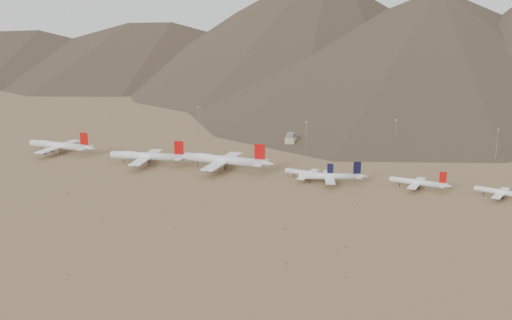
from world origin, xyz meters
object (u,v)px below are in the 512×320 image
at_px(widebody_west, 60,146).
at_px(narrowbody_a, 311,174).
at_px(widebody_centre, 148,156).
at_px(control_tower, 291,141).
at_px(widebody_east, 224,160).
at_px(narrowbody_b, 332,176).

relative_size(widebody_west, narrowbody_a, 1.57).
height_order(widebody_centre, control_tower, widebody_centre).
relative_size(widebody_centre, control_tower, 5.40).
height_order(widebody_east, control_tower, widebody_east).
bearing_deg(narrowbody_b, widebody_centre, 162.30).
xyz_separation_m(widebody_east, control_tower, (21.00, 87.70, -2.16)).
relative_size(widebody_centre, narrowbody_b, 1.43).
relative_size(widebody_east, narrowbody_a, 1.80).
distance_m(widebody_centre, narrowbody_a, 126.41).
relative_size(narrowbody_a, narrowbody_b, 0.90).
bearing_deg(narrowbody_b, widebody_west, 160.60).
distance_m(widebody_east, narrowbody_b, 82.86).
relative_size(widebody_east, control_tower, 6.09).
bearing_deg(narrowbody_a, control_tower, 122.72).
bearing_deg(widebody_west, control_tower, 27.95).
xyz_separation_m(narrowbody_a, narrowbody_b, (16.21, -3.03, 0.71)).
xyz_separation_m(widebody_centre, control_tower, (80.63, 96.54, -1.39)).
bearing_deg(widebody_east, narrowbody_a, -2.82).
height_order(narrowbody_a, narrowbody_b, narrowbody_b).
bearing_deg(widebody_centre, control_tower, 39.15).
relative_size(widebody_centre, widebody_east, 0.89).
distance_m(widebody_west, narrowbody_a, 211.31).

